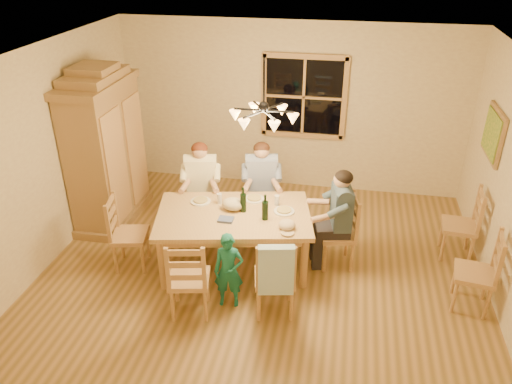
% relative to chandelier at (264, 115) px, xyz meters
% --- Properties ---
extents(floor, '(5.50, 5.50, 0.00)m').
position_rel_chandelier_xyz_m(floor, '(0.00, 0.00, -2.08)').
color(floor, brown).
rests_on(floor, ground).
extents(ceiling, '(5.50, 5.00, 0.02)m').
position_rel_chandelier_xyz_m(ceiling, '(0.00, 0.00, 0.62)').
color(ceiling, white).
rests_on(ceiling, wall_back).
extents(wall_back, '(5.50, 0.02, 2.70)m').
position_rel_chandelier_xyz_m(wall_back, '(0.00, 2.50, -0.73)').
color(wall_back, beige).
rests_on(wall_back, floor).
extents(wall_left, '(0.02, 5.00, 2.70)m').
position_rel_chandelier_xyz_m(wall_left, '(-2.75, 0.00, -0.73)').
color(wall_left, beige).
rests_on(wall_left, floor).
extents(window, '(1.30, 0.06, 1.30)m').
position_rel_chandelier_xyz_m(window, '(0.20, 2.47, -0.53)').
color(window, black).
rests_on(window, wall_back).
extents(painting, '(0.06, 0.78, 0.64)m').
position_rel_chandelier_xyz_m(painting, '(2.71, 1.20, -0.48)').
color(painting, olive).
rests_on(painting, wall_right).
extents(chandelier, '(0.77, 0.68, 0.71)m').
position_rel_chandelier_xyz_m(chandelier, '(0.00, 0.00, 0.00)').
color(chandelier, black).
rests_on(chandelier, ceiling).
extents(armoire, '(0.66, 1.40, 2.30)m').
position_rel_chandelier_xyz_m(armoire, '(-2.42, 0.89, -1.02)').
color(armoire, olive).
rests_on(armoire, floor).
extents(dining_table, '(2.08, 1.51, 0.76)m').
position_rel_chandelier_xyz_m(dining_table, '(-0.38, 0.06, -1.42)').
color(dining_table, tan).
rests_on(dining_table, floor).
extents(chair_far_left, '(0.52, 0.50, 0.99)m').
position_rel_chandelier_xyz_m(chair_far_left, '(-1.02, 0.83, -1.77)').
color(chair_far_left, '#AC764C').
rests_on(chair_far_left, floor).
extents(chair_far_right, '(0.52, 0.50, 0.99)m').
position_rel_chandelier_xyz_m(chair_far_right, '(-0.20, 1.00, -1.77)').
color(chair_far_right, '#AC764C').
rests_on(chair_far_right, floor).
extents(chair_near_left, '(0.52, 0.50, 0.99)m').
position_rel_chandelier_xyz_m(chair_near_left, '(-0.66, -0.91, -1.77)').
color(chair_near_left, '#AC764C').
rests_on(chair_near_left, floor).
extents(chair_near_right, '(0.52, 0.50, 0.99)m').
position_rel_chandelier_xyz_m(chair_near_right, '(0.26, -0.72, -1.77)').
color(chair_near_right, '#AC764C').
rests_on(chair_near_right, floor).
extents(chair_end_left, '(0.50, 0.52, 0.99)m').
position_rel_chandelier_xyz_m(chair_end_left, '(-1.66, -0.21, -1.77)').
color(chair_end_left, '#AC764C').
rests_on(chair_end_left, floor).
extents(chair_end_right, '(0.50, 0.52, 0.99)m').
position_rel_chandelier_xyz_m(chair_end_right, '(0.90, 0.32, -1.77)').
color(chair_end_right, '#AC764C').
rests_on(chair_end_right, floor).
extents(adult_woman, '(0.46, 0.49, 0.87)m').
position_rel_chandelier_xyz_m(adult_woman, '(-1.02, 0.83, -1.24)').
color(adult_woman, '#FAEEC1').
rests_on(adult_woman, floor).
extents(adult_plaid_man, '(0.46, 0.49, 0.87)m').
position_rel_chandelier_xyz_m(adult_plaid_man, '(-0.20, 1.00, -1.24)').
color(adult_plaid_man, navy).
rests_on(adult_plaid_man, floor).
extents(adult_slate_man, '(0.49, 0.46, 0.87)m').
position_rel_chandelier_xyz_m(adult_slate_man, '(0.90, 0.32, -1.24)').
color(adult_slate_man, '#3D4F61').
rests_on(adult_slate_man, floor).
extents(towel, '(0.39, 0.18, 0.58)m').
position_rel_chandelier_xyz_m(towel, '(0.30, -0.91, -1.38)').
color(towel, '#ADD2EA').
rests_on(towel, chair_near_right).
extents(wine_bottle_a, '(0.08, 0.08, 0.33)m').
position_rel_chandelier_xyz_m(wine_bottle_a, '(-0.27, 0.14, -1.15)').
color(wine_bottle_a, black).
rests_on(wine_bottle_a, dining_table).
extents(wine_bottle_b, '(0.08, 0.08, 0.33)m').
position_rel_chandelier_xyz_m(wine_bottle_b, '(0.03, -0.00, -1.15)').
color(wine_bottle_b, black).
rests_on(wine_bottle_b, dining_table).
extents(plate_woman, '(0.26, 0.26, 0.02)m').
position_rel_chandelier_xyz_m(plate_woman, '(-0.86, 0.27, -1.31)').
color(plate_woman, white).
rests_on(plate_woman, dining_table).
extents(plate_plaid, '(0.26, 0.26, 0.02)m').
position_rel_chandelier_xyz_m(plate_plaid, '(-0.20, 0.46, -1.31)').
color(plate_plaid, white).
rests_on(plate_plaid, dining_table).
extents(plate_slate, '(0.26, 0.26, 0.02)m').
position_rel_chandelier_xyz_m(plate_slate, '(0.23, 0.22, -1.31)').
color(plate_slate, white).
rests_on(plate_slate, dining_table).
extents(wine_glass_a, '(0.06, 0.06, 0.14)m').
position_rel_chandelier_xyz_m(wine_glass_a, '(-0.61, 0.27, -1.25)').
color(wine_glass_a, silver).
rests_on(wine_glass_a, dining_table).
extents(wine_glass_b, '(0.06, 0.06, 0.14)m').
position_rel_chandelier_xyz_m(wine_glass_b, '(0.11, 0.37, -1.25)').
color(wine_glass_b, silver).
rests_on(wine_glass_b, dining_table).
extents(cap, '(0.20, 0.20, 0.11)m').
position_rel_chandelier_xyz_m(cap, '(0.32, -0.17, -1.26)').
color(cap, tan).
rests_on(cap, dining_table).
extents(napkin, '(0.20, 0.17, 0.03)m').
position_rel_chandelier_xyz_m(napkin, '(-0.43, -0.12, -1.30)').
color(napkin, '#495686').
rests_on(napkin, dining_table).
extents(cloth_bundle, '(0.28, 0.22, 0.15)m').
position_rel_chandelier_xyz_m(cloth_bundle, '(-0.41, 0.16, -1.24)').
color(cloth_bundle, tan).
rests_on(cloth_bundle, dining_table).
extents(child, '(0.36, 0.26, 0.93)m').
position_rel_chandelier_xyz_m(child, '(-0.26, -0.70, -1.61)').
color(child, '#197062').
rests_on(child, floor).
extents(chair_spare_front, '(0.48, 0.50, 0.99)m').
position_rel_chandelier_xyz_m(chair_spare_front, '(2.45, -0.22, -1.77)').
color(chair_spare_front, '#AC764C').
rests_on(chair_spare_front, floor).
extents(chair_spare_back, '(0.45, 0.47, 0.99)m').
position_rel_chandelier_xyz_m(chair_spare_back, '(2.45, 0.81, -1.77)').
color(chair_spare_back, '#AC764C').
rests_on(chair_spare_back, floor).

